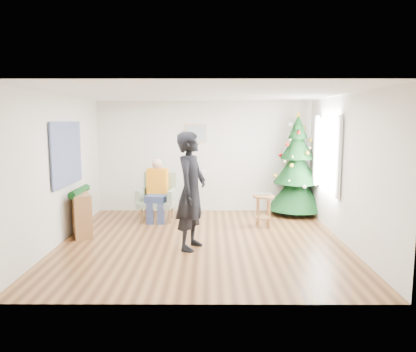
{
  "coord_description": "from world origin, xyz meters",
  "views": [
    {
      "loc": [
        0.13,
        -7.02,
        2.15
      ],
      "look_at": [
        0.1,
        0.6,
        1.1
      ],
      "focal_mm": 35.0,
      "sensor_mm": 36.0,
      "label": 1
    }
  ],
  "objects_px": {
    "christmas_tree": "(297,168)",
    "stool": "(263,211)",
    "armchair": "(158,203)",
    "console": "(80,213)",
    "standing_man": "(191,191)"
  },
  "relations": [
    {
      "from": "stool",
      "to": "standing_man",
      "type": "bearing_deg",
      "value": -135.01
    },
    {
      "from": "christmas_tree",
      "to": "standing_man",
      "type": "height_order",
      "value": "christmas_tree"
    },
    {
      "from": "christmas_tree",
      "to": "armchair",
      "type": "xyz_separation_m",
      "value": [
        -3.11,
        -0.56,
        -0.69
      ]
    },
    {
      "from": "christmas_tree",
      "to": "console",
      "type": "xyz_separation_m",
      "value": [
        -4.45,
        -1.65,
        -0.67
      ]
    },
    {
      "from": "christmas_tree",
      "to": "stool",
      "type": "bearing_deg",
      "value": -128.5
    },
    {
      "from": "christmas_tree",
      "to": "stool",
      "type": "relative_size",
      "value": 3.63
    },
    {
      "from": "stool",
      "to": "console",
      "type": "distance_m",
      "value": 3.59
    },
    {
      "from": "armchair",
      "to": "christmas_tree",
      "type": "bearing_deg",
      "value": 18.81
    },
    {
      "from": "christmas_tree",
      "to": "stool",
      "type": "xyz_separation_m",
      "value": [
        -0.9,
        -1.13,
        -0.73
      ]
    },
    {
      "from": "stool",
      "to": "armchair",
      "type": "height_order",
      "value": "armchair"
    },
    {
      "from": "stool",
      "to": "armchair",
      "type": "relative_size",
      "value": 0.64
    },
    {
      "from": "christmas_tree",
      "to": "console",
      "type": "height_order",
      "value": "christmas_tree"
    },
    {
      "from": "christmas_tree",
      "to": "stool",
      "type": "distance_m",
      "value": 1.62
    },
    {
      "from": "christmas_tree",
      "to": "stool",
      "type": "height_order",
      "value": "christmas_tree"
    },
    {
      "from": "stool",
      "to": "standing_man",
      "type": "relative_size",
      "value": 0.33
    }
  ]
}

